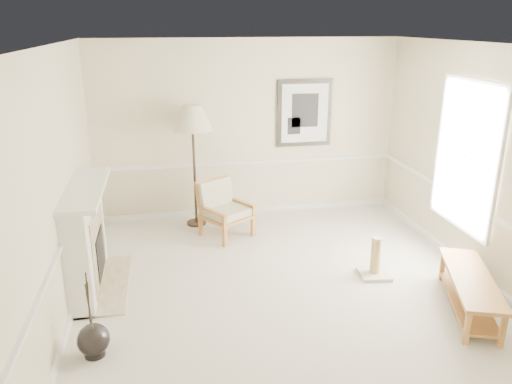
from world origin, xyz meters
TOP-DOWN VIEW (x-y plane):
  - ground at (0.00, 0.00)m, footprint 5.50×5.50m
  - room at (0.14, 0.08)m, footprint 5.04×5.54m
  - fireplace at (-2.34, 0.60)m, footprint 0.64×1.64m
  - floor_vase at (-2.15, -0.82)m, footprint 0.32×0.32m
  - armchair at (-0.54, 1.92)m, footprint 0.91×0.93m
  - floor_lamp at (-0.91, 2.40)m, footprint 0.71×0.71m
  - bench at (1.95, -0.75)m, footprint 0.93×1.55m
  - scratching_post at (1.23, 0.21)m, footprint 0.43×0.43m

SIDE VIEW (x-z plane):
  - ground at x=0.00m, z-range 0.00..0.00m
  - floor_vase at x=-2.15m, z-range -0.29..0.64m
  - scratching_post at x=1.23m, z-range -0.10..0.44m
  - bench at x=1.95m, z-range 0.07..0.50m
  - armchair at x=-0.54m, z-range 0.03..0.89m
  - fireplace at x=-2.34m, z-range -0.01..1.30m
  - floor_lamp at x=-0.91m, z-range 0.72..2.66m
  - room at x=0.14m, z-range 0.41..3.33m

